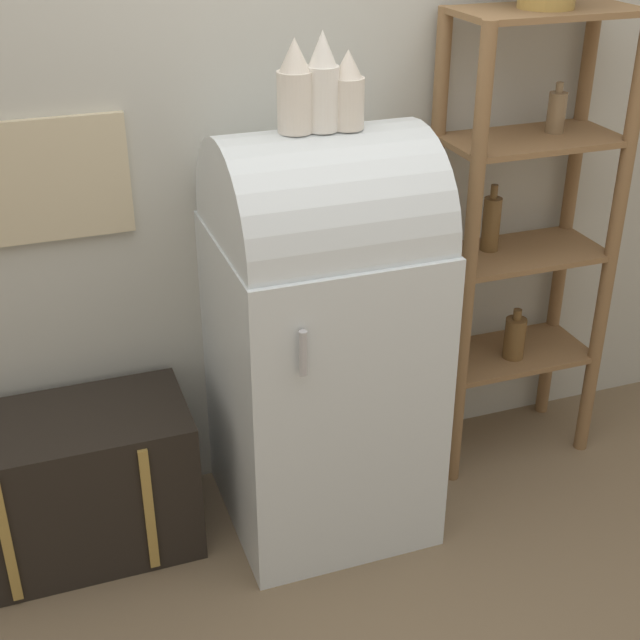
{
  "coord_description": "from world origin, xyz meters",
  "views": [
    {
      "loc": [
        -0.85,
        -2.12,
        2.05
      ],
      "look_at": [
        -0.0,
        0.23,
        0.75
      ],
      "focal_mm": 50.0,
      "sensor_mm": 36.0,
      "label": 1
    }
  ],
  "objects_px": {
    "vase_left": "(295,89)",
    "suitcase_trunk": "(72,486)",
    "vase_center": "(322,85)",
    "vase_right": "(348,92)",
    "refrigerator": "(321,331)"
  },
  "relations": [
    {
      "from": "refrigerator",
      "to": "suitcase_trunk",
      "type": "distance_m",
      "value": 0.95
    },
    {
      "from": "refrigerator",
      "to": "vase_center",
      "type": "relative_size",
      "value": 4.94
    },
    {
      "from": "suitcase_trunk",
      "to": "vase_right",
      "type": "relative_size",
      "value": 3.49
    },
    {
      "from": "suitcase_trunk",
      "to": "vase_right",
      "type": "distance_m",
      "value": 1.51
    },
    {
      "from": "vase_center",
      "to": "vase_right",
      "type": "bearing_deg",
      "value": -4.31
    },
    {
      "from": "refrigerator",
      "to": "vase_center",
      "type": "height_order",
      "value": "vase_center"
    },
    {
      "from": "vase_left",
      "to": "vase_center",
      "type": "bearing_deg",
      "value": -6.77
    },
    {
      "from": "refrigerator",
      "to": "vase_right",
      "type": "xyz_separation_m",
      "value": [
        0.07,
        -0.01,
        0.75
      ]
    },
    {
      "from": "suitcase_trunk",
      "to": "vase_left",
      "type": "relative_size",
      "value": 2.97
    },
    {
      "from": "vase_center",
      "to": "vase_right",
      "type": "relative_size",
      "value": 1.25
    },
    {
      "from": "suitcase_trunk",
      "to": "vase_center",
      "type": "relative_size",
      "value": 2.79
    },
    {
      "from": "vase_left",
      "to": "suitcase_trunk",
      "type": "bearing_deg",
      "value": 173.88
    },
    {
      "from": "refrigerator",
      "to": "vase_left",
      "type": "bearing_deg",
      "value": -179.91
    },
    {
      "from": "vase_center",
      "to": "vase_right",
      "type": "height_order",
      "value": "vase_center"
    },
    {
      "from": "refrigerator",
      "to": "vase_right",
      "type": "distance_m",
      "value": 0.76
    }
  ]
}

